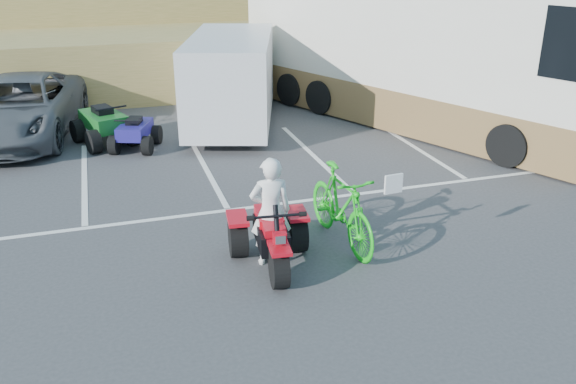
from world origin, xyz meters
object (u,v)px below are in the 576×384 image
object	(u,v)px
red_trike_atv	(273,267)
quad_atv_blue	(137,149)
cargo_trailer	(232,78)
grey_pickup	(20,108)
rider	(271,212)
green_dirt_bike	(341,207)
rv_motorhome	(412,60)
quad_atv_green	(106,144)

from	to	relation	value
red_trike_atv	quad_atv_blue	size ratio (longest dim) A/B	1.28
cargo_trailer	quad_atv_blue	world-z (taller)	cargo_trailer
quad_atv_blue	grey_pickup	bearing A→B (deg)	165.81
rider	green_dirt_bike	size ratio (longest dim) A/B	0.79
grey_pickup	rv_motorhome	xyz separation A→B (m)	(10.64, -1.67, 0.97)
grey_pickup	cargo_trailer	bearing A→B (deg)	3.54
rider	red_trike_atv	bearing A→B (deg)	90.00
cargo_trailer	quad_atv_green	xyz separation A→B (m)	(-3.53, -0.65, -1.36)
red_trike_atv	quad_atv_green	bearing A→B (deg)	114.05
green_dirt_bike	grey_pickup	xyz separation A→B (m)	(-5.81, 8.35, 0.11)
red_trike_atv	rider	distance (m)	0.93
green_dirt_bike	rv_motorhome	world-z (taller)	rv_motorhome
red_trike_atv	quad_atv_green	distance (m)	7.87
cargo_trailer	quad_atv_blue	bearing A→B (deg)	-137.29
green_dirt_bike	grey_pickup	distance (m)	10.18
red_trike_atv	rider	bearing A→B (deg)	90.00
red_trike_atv	quad_atv_blue	distance (m)	7.04
grey_pickup	quad_atv_blue	world-z (taller)	grey_pickup
green_dirt_bike	quad_atv_blue	bearing A→B (deg)	110.46
green_dirt_bike	grey_pickup	size ratio (longest dim) A/B	0.40
grey_pickup	rv_motorhome	bearing A→B (deg)	1.10
red_trike_atv	grey_pickup	xyz separation A→B (m)	(-4.45, 8.80, 0.80)
grey_pickup	quad_atv_blue	distance (m)	3.52
cargo_trailer	rv_motorhome	world-z (taller)	rv_motorhome
rv_motorhome	quad_atv_green	xyz separation A→B (m)	(-8.55, 0.38, -1.77)
rv_motorhome	quad_atv_blue	distance (m)	8.03
red_trike_atv	green_dirt_bike	distance (m)	1.59
rider	quad_atv_green	world-z (taller)	rider
quad_atv_blue	red_trike_atv	bearing A→B (deg)	-56.06
red_trike_atv	cargo_trailer	bearing A→B (deg)	88.43
grey_pickup	quad_atv_green	size ratio (longest dim) A/B	3.37
rider	cargo_trailer	size ratio (longest dim) A/B	0.32
rv_motorhome	cargo_trailer	bearing A→B (deg)	144.17
red_trike_atv	quad_atv_blue	bearing A→B (deg)	110.02
red_trike_atv	rv_motorhome	xyz separation A→B (m)	(6.19, 7.13, 1.77)
red_trike_atv	green_dirt_bike	world-z (taller)	green_dirt_bike
rider	grey_pickup	bearing A→B (deg)	-56.07
rider	grey_pickup	xyz separation A→B (m)	(-4.47, 8.65, -0.12)
rv_motorhome	quad_atv_blue	size ratio (longest dim) A/B	8.32
rider	quad_atv_green	distance (m)	7.79
rider	grey_pickup	world-z (taller)	rider
red_trike_atv	rider	xyz separation A→B (m)	(0.02, 0.15, 0.91)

